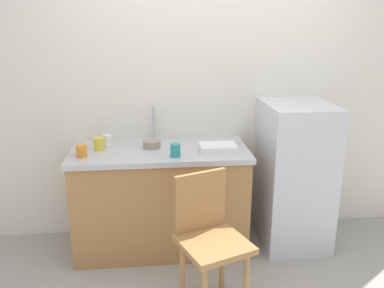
{
  "coord_description": "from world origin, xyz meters",
  "views": [
    {
      "loc": [
        -0.45,
        -2.39,
        1.82
      ],
      "look_at": [
        -0.15,
        0.6,
        0.9
      ],
      "focal_mm": 38.04,
      "sensor_mm": 36.0,
      "label": 1
    }
  ],
  "objects_px": {
    "refrigerator": "(294,175)",
    "cup_teal": "(175,150)",
    "cup_yellow": "(99,144)",
    "cup_white": "(107,140)",
    "dish_tray": "(218,148)",
    "cup_orange": "(81,151)",
    "chair": "(209,236)",
    "terracotta_bowl": "(152,144)"
  },
  "relations": [
    {
      "from": "dish_tray",
      "to": "cup_yellow",
      "type": "relative_size",
      "value": 2.92
    },
    {
      "from": "dish_tray",
      "to": "terracotta_bowl",
      "type": "height_order",
      "value": "terracotta_bowl"
    },
    {
      "from": "chair",
      "to": "cup_teal",
      "type": "distance_m",
      "value": 0.71
    },
    {
      "from": "cup_yellow",
      "to": "cup_orange",
      "type": "distance_m",
      "value": 0.19
    },
    {
      "from": "refrigerator",
      "to": "chair",
      "type": "bearing_deg",
      "value": -137.42
    },
    {
      "from": "chair",
      "to": "cup_teal",
      "type": "relative_size",
      "value": 9.14
    },
    {
      "from": "refrigerator",
      "to": "dish_tray",
      "type": "distance_m",
      "value": 0.71
    },
    {
      "from": "cup_yellow",
      "to": "cup_white",
      "type": "xyz_separation_m",
      "value": [
        0.05,
        0.1,
        -0.0
      ]
    },
    {
      "from": "cup_orange",
      "to": "terracotta_bowl",
      "type": "bearing_deg",
      "value": 18.63
    },
    {
      "from": "refrigerator",
      "to": "cup_teal",
      "type": "xyz_separation_m",
      "value": [
        -0.99,
        -0.18,
        0.3
      ]
    },
    {
      "from": "cup_orange",
      "to": "cup_yellow",
      "type": "bearing_deg",
      "value": 55.85
    },
    {
      "from": "terracotta_bowl",
      "to": "cup_yellow",
      "type": "height_order",
      "value": "cup_yellow"
    },
    {
      "from": "refrigerator",
      "to": "cup_yellow",
      "type": "xyz_separation_m",
      "value": [
        -1.57,
        0.05,
        0.3
      ]
    },
    {
      "from": "dish_tray",
      "to": "cup_yellow",
      "type": "bearing_deg",
      "value": 172.58
    },
    {
      "from": "terracotta_bowl",
      "to": "cup_teal",
      "type": "height_order",
      "value": "cup_teal"
    },
    {
      "from": "dish_tray",
      "to": "terracotta_bowl",
      "type": "xyz_separation_m",
      "value": [
        -0.51,
        0.13,
        0.0
      ]
    },
    {
      "from": "cup_yellow",
      "to": "cup_white",
      "type": "relative_size",
      "value": 1.07
    },
    {
      "from": "refrigerator",
      "to": "cup_white",
      "type": "relative_size",
      "value": 13.26
    },
    {
      "from": "cup_yellow",
      "to": "cup_white",
      "type": "bearing_deg",
      "value": 60.94
    },
    {
      "from": "refrigerator",
      "to": "cup_yellow",
      "type": "height_order",
      "value": "refrigerator"
    },
    {
      "from": "terracotta_bowl",
      "to": "dish_tray",
      "type": "bearing_deg",
      "value": -14.69
    },
    {
      "from": "cup_orange",
      "to": "dish_tray",
      "type": "bearing_deg",
      "value": 2.29
    },
    {
      "from": "chair",
      "to": "terracotta_bowl",
      "type": "distance_m",
      "value": 0.96
    },
    {
      "from": "refrigerator",
      "to": "cup_yellow",
      "type": "bearing_deg",
      "value": 178.2
    },
    {
      "from": "dish_tray",
      "to": "cup_white",
      "type": "distance_m",
      "value": 0.89
    },
    {
      "from": "chair",
      "to": "cup_orange",
      "type": "bearing_deg",
      "value": 122.59
    },
    {
      "from": "cup_yellow",
      "to": "terracotta_bowl",
      "type": "bearing_deg",
      "value": 1.96
    },
    {
      "from": "chair",
      "to": "cup_white",
      "type": "relative_size",
      "value": 9.9
    },
    {
      "from": "dish_tray",
      "to": "cup_teal",
      "type": "height_order",
      "value": "cup_teal"
    },
    {
      "from": "cup_white",
      "to": "refrigerator",
      "type": "bearing_deg",
      "value": -5.5
    },
    {
      "from": "refrigerator",
      "to": "cup_teal",
      "type": "bearing_deg",
      "value": -169.78
    },
    {
      "from": "chair",
      "to": "cup_orange",
      "type": "distance_m",
      "value": 1.14
    },
    {
      "from": "refrigerator",
      "to": "cup_teal",
      "type": "relative_size",
      "value": 12.25
    },
    {
      "from": "chair",
      "to": "cup_yellow",
      "type": "height_order",
      "value": "cup_yellow"
    },
    {
      "from": "chair",
      "to": "cup_teal",
      "type": "height_order",
      "value": "cup_teal"
    },
    {
      "from": "dish_tray",
      "to": "cup_teal",
      "type": "bearing_deg",
      "value": -162.19
    },
    {
      "from": "refrigerator",
      "to": "cup_white",
      "type": "distance_m",
      "value": 1.55
    },
    {
      "from": "cup_white",
      "to": "cup_teal",
      "type": "height_order",
      "value": "cup_teal"
    },
    {
      "from": "cup_orange",
      "to": "cup_teal",
      "type": "height_order",
      "value": "cup_teal"
    },
    {
      "from": "cup_yellow",
      "to": "cup_orange",
      "type": "xyz_separation_m",
      "value": [
        -0.11,
        -0.16,
        -0.0
      ]
    },
    {
      "from": "cup_yellow",
      "to": "cup_orange",
      "type": "height_order",
      "value": "cup_yellow"
    },
    {
      "from": "dish_tray",
      "to": "cup_orange",
      "type": "height_order",
      "value": "cup_orange"
    }
  ]
}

